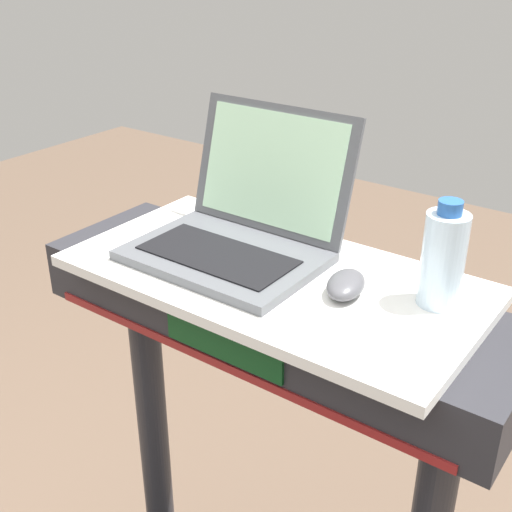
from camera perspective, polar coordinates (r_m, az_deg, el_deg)
desk_board at (r=1.16m, az=1.45°, el=-1.77°), size 0.73×0.38×0.02m
laptop at (r=1.21m, az=-1.38°, el=2.57°), size 0.34×0.31×0.25m
computer_mouse at (r=1.09m, az=7.74°, el=-2.45°), size 0.08×0.11×0.03m
water_bottle at (r=1.07m, az=15.82°, el=-0.17°), size 0.07×0.07×0.18m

